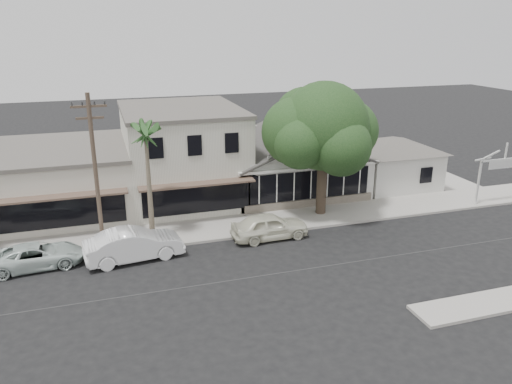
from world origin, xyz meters
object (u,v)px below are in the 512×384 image
object	(u,v)px
car_0	(270,226)
shade_tree	(321,128)
car_2	(37,256)
car_1	(134,245)
arch_sign	(505,161)
utility_pole	(96,172)

from	to	relation	value
car_0	shade_tree	world-z (taller)	shade_tree
car_0	car_2	xyz separation A→B (m)	(-12.99, 0.16, -0.14)
car_1	shade_tree	bearing A→B (deg)	-81.95
arch_sign	car_2	distance (m)	30.90
utility_pole	arch_sign	bearing A→B (deg)	0.21
car_2	shade_tree	xyz separation A→B (m)	(17.52, 2.82, 5.25)
utility_pole	car_1	world-z (taller)	utility_pole
utility_pole	car_0	size ratio (longest dim) A/B	1.94
arch_sign	car_2	size ratio (longest dim) A/B	0.87
utility_pole	car_0	world-z (taller)	utility_pole
car_0	car_2	distance (m)	13.00
arch_sign	shade_tree	bearing A→B (deg)	171.08
car_0	car_1	bearing A→B (deg)	91.31
car_1	shade_tree	world-z (taller)	shade_tree
utility_pole	car_2	bearing A→B (deg)	-169.42
utility_pole	car_1	size ratio (longest dim) A/B	1.70
car_1	car_2	bearing A→B (deg)	75.82
arch_sign	utility_pole	xyz separation A→B (m)	(-27.40, -0.10, 1.63)
arch_sign	car_2	xyz separation A→B (m)	(-30.79, -0.73, -2.51)
utility_pole	shade_tree	world-z (taller)	utility_pole
arch_sign	car_2	bearing A→B (deg)	-178.64
arch_sign	car_0	bearing A→B (deg)	-177.13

